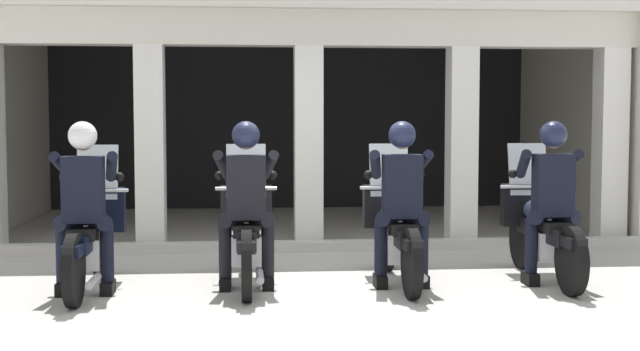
{
  "coord_description": "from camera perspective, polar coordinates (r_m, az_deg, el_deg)",
  "views": [
    {
      "loc": [
        -0.73,
        -8.4,
        1.64
      ],
      "look_at": [
        0.0,
        0.13,
        1.04
      ],
      "focal_mm": 48.39,
      "sensor_mm": 36.0,
      "label": 1
    }
  ],
  "objects": [
    {
      "name": "ground_plane",
      "position": [
        11.54,
        -1.22,
        -4.16
      ],
      "size": [
        80.0,
        80.0,
        0.0
      ],
      "primitive_type": "plane",
      "color": "#A8A59E"
    },
    {
      "name": "police_officer_far_left",
      "position": [
        8.12,
        -15.34,
        -1.09
      ],
      "size": [
        0.63,
        0.61,
        1.58
      ],
      "rotation": [
        0.0,
        0.0,
        0.28
      ],
      "color": "black",
      "rests_on": "ground"
    },
    {
      "name": "motorcycle_far_left",
      "position": [
        8.44,
        -14.93,
        -3.88
      ],
      "size": [
        0.62,
        2.04,
        1.35
      ],
      "rotation": [
        0.0,
        0.0,
        0.28
      ],
      "color": "black",
      "rests_on": "ground"
    },
    {
      "name": "kerb_strip",
      "position": [
        10.44,
        -0.57,
        -4.7
      ],
      "size": [
        8.44,
        0.24,
        0.12
      ],
      "primitive_type": "cube",
      "color": "#B7B5AD",
      "rests_on": "ground"
    },
    {
      "name": "motorcycle_center_right",
      "position": [
        8.53,
        5.06,
        -3.68
      ],
      "size": [
        0.62,
        2.04,
        1.35
      ],
      "rotation": [
        0.0,
        0.0,
        0.29
      ],
      "color": "black",
      "rests_on": "ground"
    },
    {
      "name": "police_officer_center_left",
      "position": [
        8.09,
        -4.91,
        -0.98
      ],
      "size": [
        0.63,
        0.61,
        1.58
      ],
      "rotation": [
        0.0,
        0.0,
        0.15
      ],
      "color": "black",
      "rests_on": "ground"
    },
    {
      "name": "police_officer_center_right",
      "position": [
        8.21,
        5.41,
        -0.91
      ],
      "size": [
        0.63,
        0.61,
        1.58
      ],
      "rotation": [
        0.0,
        0.0,
        0.29
      ],
      "color": "black",
      "rests_on": "ground"
    },
    {
      "name": "police_officer_far_right",
      "position": [
        8.6,
        15.08,
        -0.81
      ],
      "size": [
        0.63,
        0.61,
        1.58
      ],
      "rotation": [
        0.0,
        0.0,
        0.22
      ],
      "color": "black",
      "rests_on": "ground"
    },
    {
      "name": "station_building",
      "position": [
        13.34,
        -1.57,
        5.4
      ],
      "size": [
        8.94,
        5.12,
        3.1
      ],
      "color": "black",
      "rests_on": "ground"
    },
    {
      "name": "motorcycle_far_right",
      "position": [
        8.91,
        14.42,
        -3.47
      ],
      "size": [
        0.62,
        2.04,
        1.35
      ],
      "rotation": [
        0.0,
        0.0,
        0.22
      ],
      "color": "black",
      "rests_on": "ground"
    },
    {
      "name": "motorcycle_center_left",
      "position": [
        8.42,
        -4.88,
        -3.78
      ],
      "size": [
        0.62,
        2.04,
        1.35
      ],
      "rotation": [
        0.0,
        0.0,
        0.15
      ],
      "color": "black",
      "rests_on": "ground"
    }
  ]
}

